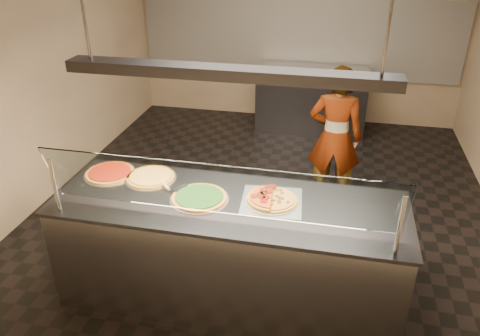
% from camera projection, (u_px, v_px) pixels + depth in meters
% --- Properties ---
extents(ground, '(5.00, 6.00, 0.02)m').
position_uv_depth(ground, '(263.00, 213.00, 5.19)').
color(ground, black).
rests_on(ground, ground).
extents(wall_back, '(5.00, 0.02, 3.00)m').
position_uv_depth(wall_back, '(299.00, 23.00, 7.09)').
color(wall_back, tan).
rests_on(wall_back, ground).
extents(wall_front, '(5.00, 0.02, 3.00)m').
position_uv_depth(wall_front, '(145.00, 299.00, 1.88)').
color(wall_front, tan).
rests_on(wall_front, ground).
extents(wall_left, '(0.02, 6.00, 3.00)m').
position_uv_depth(wall_left, '(33.00, 66.00, 4.96)').
color(wall_left, tan).
rests_on(wall_left, ground).
extents(tile_band, '(4.90, 0.02, 1.20)m').
position_uv_depth(tile_band, '(298.00, 37.00, 7.16)').
color(tile_band, silver).
rests_on(tile_band, wall_back).
extents(serving_counter, '(2.76, 0.94, 0.93)m').
position_uv_depth(serving_counter, '(230.00, 250.00, 3.84)').
color(serving_counter, '#B7B7BC').
rests_on(serving_counter, ground).
extents(sneeze_guard, '(2.52, 0.18, 0.54)m').
position_uv_depth(sneeze_guard, '(217.00, 191.00, 3.19)').
color(sneeze_guard, '#B7B7BC').
rests_on(sneeze_guard, serving_counter).
extents(perforated_tray, '(0.50, 0.50, 0.01)m').
position_uv_depth(perforated_tray, '(272.00, 201.00, 3.62)').
color(perforated_tray, silver).
rests_on(perforated_tray, serving_counter).
extents(half_pizza_pepperoni, '(0.22, 0.40, 0.05)m').
position_uv_depth(half_pizza_pepperoni, '(260.00, 196.00, 3.63)').
color(half_pizza_pepperoni, '#9C621D').
rests_on(half_pizza_pepperoni, perforated_tray).
extents(half_pizza_sausage, '(0.22, 0.40, 0.04)m').
position_uv_depth(half_pizza_sausage, '(283.00, 200.00, 3.60)').
color(half_pizza_sausage, '#9C621D').
rests_on(half_pizza_sausage, perforated_tray).
extents(pizza_spinach, '(0.46, 0.46, 0.03)m').
position_uv_depth(pizza_spinach, '(199.00, 197.00, 3.65)').
color(pizza_spinach, silver).
rests_on(pizza_spinach, serving_counter).
extents(pizza_cheese, '(0.43, 0.43, 0.03)m').
position_uv_depth(pizza_cheese, '(151.00, 177.00, 3.95)').
color(pizza_cheese, silver).
rests_on(pizza_cheese, serving_counter).
extents(pizza_tomato, '(0.44, 0.44, 0.03)m').
position_uv_depth(pizza_tomato, '(110.00, 172.00, 4.02)').
color(pizza_tomato, silver).
rests_on(pizza_tomato, serving_counter).
extents(pizza_spatula, '(0.28, 0.17, 0.02)m').
position_uv_depth(pizza_spatula, '(172.00, 186.00, 3.78)').
color(pizza_spatula, '#B7B7BC').
rests_on(pizza_spatula, pizza_spinach).
extents(prep_table, '(1.65, 0.74, 0.93)m').
position_uv_depth(prep_table, '(311.00, 100.00, 7.12)').
color(prep_table, '#35353A').
rests_on(prep_table, ground).
extents(worker, '(0.59, 0.40, 1.59)m').
position_uv_depth(worker, '(335.00, 137.00, 5.05)').
color(worker, '#39373F').
rests_on(worker, ground).
extents(heat_lamp_housing, '(2.30, 0.18, 0.08)m').
position_uv_depth(heat_lamp_housing, '(227.00, 73.00, 3.15)').
color(heat_lamp_housing, '#35353A').
rests_on(heat_lamp_housing, ceiling).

